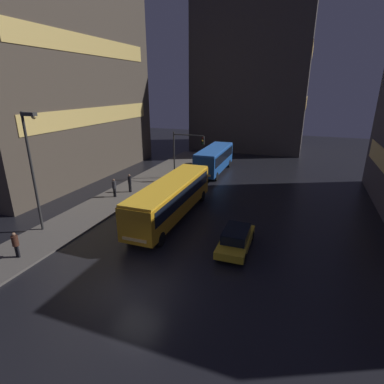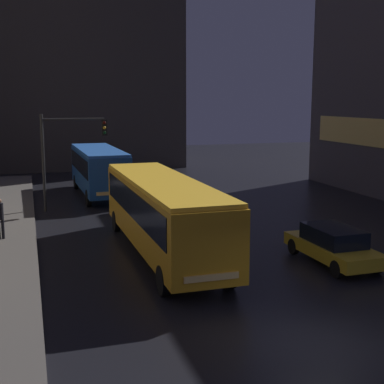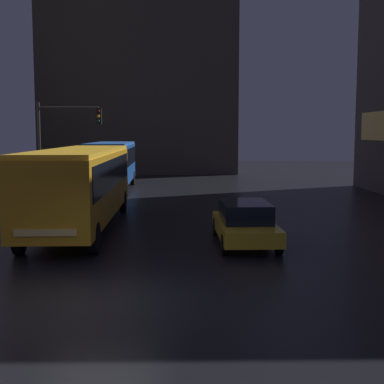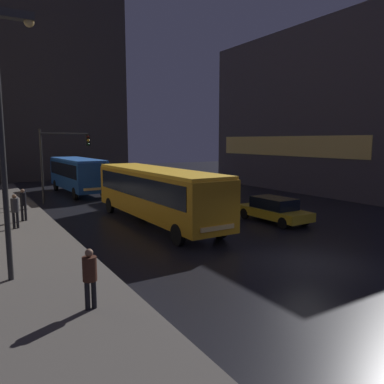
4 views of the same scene
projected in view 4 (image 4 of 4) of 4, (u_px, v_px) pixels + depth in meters
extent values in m
plane|color=black|center=(309.00, 263.00, 14.48)|extent=(120.00, 120.00, 0.00)
cube|color=#56514C|center=(22.00, 236.00, 18.34)|extent=(4.00, 48.00, 0.15)
cube|color=#423D47|center=(322.00, 114.00, 36.63)|extent=(10.00, 20.79, 14.55)
cube|color=#EAC66B|center=(284.00, 146.00, 34.52)|extent=(0.24, 17.67, 1.80)
cube|color=#383333|center=(42.00, 81.00, 47.60)|extent=(18.00, 12.00, 24.41)
cube|color=#E0B25B|center=(111.00, 118.00, 52.78)|extent=(0.24, 10.20, 1.80)
cube|color=#E0B25B|center=(110.00, 61.00, 51.72)|extent=(0.24, 10.20, 1.80)
cube|color=orange|center=(156.00, 193.00, 21.02)|extent=(2.64, 11.78, 2.42)
cube|color=black|center=(156.00, 185.00, 20.96)|extent=(2.69, 10.84, 1.10)
cube|color=yellow|center=(156.00, 170.00, 20.84)|extent=(2.59, 11.55, 0.16)
cube|color=#F4CC72|center=(217.00, 228.00, 16.16)|extent=(1.77, 0.12, 0.20)
cylinder|color=black|center=(220.00, 228.00, 18.02)|extent=(0.26, 1.00, 1.00)
cylinder|color=black|center=(178.00, 235.00, 16.81)|extent=(0.26, 1.00, 1.00)
cylinder|color=black|center=(143.00, 202.00, 25.57)|extent=(0.26, 1.00, 1.00)
cylinder|color=black|center=(110.00, 205.00, 24.36)|extent=(0.26, 1.00, 1.00)
cube|color=#194793|center=(77.00, 174.00, 32.93)|extent=(2.75, 9.44, 2.41)
cube|color=black|center=(77.00, 169.00, 32.87)|extent=(2.79, 8.69, 1.10)
cube|color=blue|center=(77.00, 159.00, 32.75)|extent=(2.69, 9.25, 0.16)
cube|color=#F4CC72|center=(95.00, 189.00, 29.11)|extent=(1.77, 0.14, 0.20)
cylinder|color=black|center=(103.00, 191.00, 30.97)|extent=(0.27, 1.01, 1.00)
cylinder|color=black|center=(75.00, 194.00, 29.74)|extent=(0.27, 1.01, 1.00)
cylinder|color=black|center=(80.00, 184.00, 36.47)|extent=(0.27, 1.01, 1.00)
cylinder|color=black|center=(56.00, 185.00, 35.23)|extent=(0.27, 1.01, 1.00)
cube|color=gold|center=(274.00, 213.00, 21.70)|extent=(1.93, 4.59, 0.50)
cube|color=black|center=(274.00, 203.00, 21.62)|extent=(1.61, 2.53, 0.63)
cylinder|color=black|center=(305.00, 220.00, 20.85)|extent=(0.21, 0.64, 0.64)
cylinder|color=black|center=(283.00, 223.00, 19.97)|extent=(0.21, 0.64, 0.64)
cylinder|color=black|center=(265.00, 211.00, 23.49)|extent=(0.21, 0.64, 0.64)
cylinder|color=black|center=(245.00, 214.00, 22.60)|extent=(0.21, 0.64, 0.64)
cylinder|color=black|center=(87.00, 295.00, 10.12)|extent=(0.14, 0.14, 0.80)
cylinder|color=black|center=(94.00, 294.00, 10.21)|extent=(0.14, 0.14, 0.80)
cylinder|color=#422319|center=(90.00, 269.00, 10.06)|extent=(0.47, 0.47, 0.67)
sphere|color=#8C664C|center=(89.00, 253.00, 10.00)|extent=(0.22, 0.22, 0.22)
cylinder|color=black|center=(14.00, 220.00, 19.43)|extent=(0.14, 0.14, 0.86)
cylinder|color=black|center=(18.00, 220.00, 19.52)|extent=(0.14, 0.14, 0.86)
cylinder|color=#333338|center=(15.00, 205.00, 19.36)|extent=(0.55, 0.55, 0.72)
sphere|color=#8C664C|center=(14.00, 196.00, 19.30)|extent=(0.22, 0.22, 0.22)
cylinder|color=black|center=(22.00, 213.00, 21.25)|extent=(0.14, 0.14, 0.88)
cylinder|color=black|center=(26.00, 213.00, 21.35)|extent=(0.14, 0.14, 0.88)
cylinder|color=black|center=(23.00, 199.00, 21.19)|extent=(0.46, 0.46, 0.73)
sphere|color=#8C664C|center=(22.00, 191.00, 21.12)|extent=(0.22, 0.22, 0.22)
cylinder|color=#2D2D2D|center=(42.00, 167.00, 27.43)|extent=(0.16, 0.16, 5.50)
cylinder|color=#2D2D2D|center=(65.00, 134.00, 27.98)|extent=(3.46, 0.12, 0.12)
cube|color=black|center=(88.00, 140.00, 28.94)|extent=(0.30, 0.24, 0.90)
sphere|color=#390706|center=(88.00, 137.00, 28.78)|extent=(0.18, 0.18, 0.18)
sphere|color=gold|center=(88.00, 140.00, 28.82)|extent=(0.18, 0.18, 0.18)
sphere|color=black|center=(89.00, 144.00, 28.86)|extent=(0.18, 0.18, 0.18)
cylinder|color=#2D2D2D|center=(2.00, 150.00, 11.77)|extent=(0.18, 0.18, 8.54)
cube|color=#383838|center=(15.00, 15.00, 11.51)|extent=(1.10, 0.36, 0.24)
sphere|color=#F4CC72|center=(29.00, 22.00, 11.74)|extent=(0.32, 0.32, 0.32)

